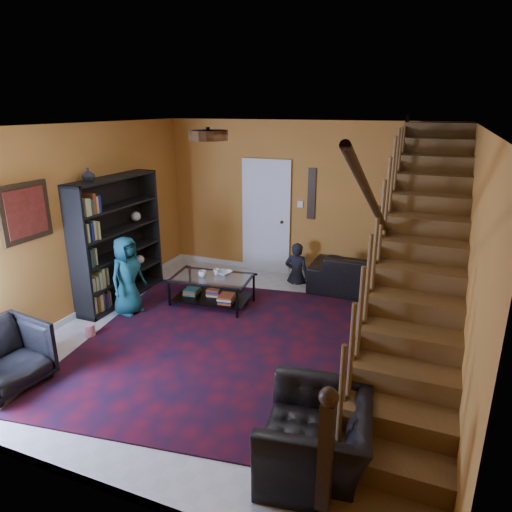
# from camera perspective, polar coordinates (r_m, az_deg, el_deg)

# --- Properties ---
(floor) EXTENTS (5.50, 5.50, 0.00)m
(floor) POSITION_cam_1_polar(r_m,az_deg,el_deg) (6.27, -1.70, -10.59)
(floor) COLOR beige
(floor) RESTS_ON ground
(room) EXTENTS (5.50, 5.50, 5.50)m
(room) POSITION_cam_1_polar(r_m,az_deg,el_deg) (7.86, -6.73, -4.10)
(room) COLOR orange
(room) RESTS_ON ground
(staircase) EXTENTS (0.95, 5.02, 3.18)m
(staircase) POSITION_cam_1_polar(r_m,az_deg,el_deg) (5.27, 19.77, -0.78)
(staircase) COLOR brown
(staircase) RESTS_ON floor
(bookshelf) EXTENTS (0.35, 1.80, 2.00)m
(bookshelf) POSITION_cam_1_polar(r_m,az_deg,el_deg) (7.57, -16.82, 1.67)
(bookshelf) COLOR black
(bookshelf) RESTS_ON floor
(door) EXTENTS (0.82, 0.05, 2.05)m
(door) POSITION_cam_1_polar(r_m,az_deg,el_deg) (8.51, 1.28, 4.68)
(door) COLOR silver
(door) RESTS_ON floor
(framed_picture) EXTENTS (0.04, 0.74, 0.74)m
(framed_picture) POSITION_cam_1_polar(r_m,az_deg,el_deg) (6.45, -26.86, 4.90)
(framed_picture) COLOR maroon
(framed_picture) RESTS_ON room
(wall_hanging) EXTENTS (0.14, 0.03, 0.90)m
(wall_hanging) POSITION_cam_1_polar(r_m,az_deg,el_deg) (8.16, 6.96, 7.71)
(wall_hanging) COLOR black
(wall_hanging) RESTS_ON room
(ceiling_fixture) EXTENTS (0.40, 0.40, 0.10)m
(ceiling_fixture) POSITION_cam_1_polar(r_m,az_deg,el_deg) (4.78, -6.00, 14.78)
(ceiling_fixture) COLOR #3F2814
(ceiling_fixture) RESTS_ON room
(rug) EXTENTS (4.02, 4.45, 0.02)m
(rug) POSITION_cam_1_polar(r_m,az_deg,el_deg) (6.20, -4.81, -10.88)
(rug) COLOR #450C18
(rug) RESTS_ON floor
(sofa) EXTENTS (2.32, 0.93, 0.67)m
(sofa) POSITION_cam_1_polar(r_m,az_deg,el_deg) (7.83, 15.34, -2.49)
(sofa) COLOR black
(sofa) RESTS_ON floor
(armchair_left) EXTENTS (0.90, 0.88, 0.73)m
(armchair_left) POSITION_cam_1_polar(r_m,az_deg,el_deg) (5.91, -28.87, -10.94)
(armchair_left) COLOR black
(armchair_left) RESTS_ON floor
(armchair_right) EXTENTS (1.04, 1.15, 0.67)m
(armchair_right) POSITION_cam_1_polar(r_m,az_deg,el_deg) (4.21, 7.51, -21.54)
(armchair_right) COLOR black
(armchair_right) RESTS_ON floor
(person_adult_a) EXTENTS (0.44, 0.29, 1.19)m
(person_adult_a) POSITION_cam_1_polar(r_m,az_deg,el_deg) (8.21, 5.08, -2.34)
(person_adult_a) COLOR black
(person_adult_a) RESTS_ON sofa
(person_adult_b) EXTENTS (0.63, 0.50, 1.29)m
(person_adult_b) POSITION_cam_1_polar(r_m,az_deg,el_deg) (7.92, 15.31, -3.33)
(person_adult_b) COLOR black
(person_adult_b) RESTS_ON sofa
(person_child) EXTENTS (0.49, 0.65, 1.21)m
(person_child) POSITION_cam_1_polar(r_m,az_deg,el_deg) (7.08, -15.81, -2.41)
(person_child) COLOR #164556
(person_child) RESTS_ON armchair_left
(coffee_table) EXTENTS (1.31, 0.86, 0.47)m
(coffee_table) POSITION_cam_1_polar(r_m,az_deg,el_deg) (7.27, -5.54, -4.08)
(coffee_table) COLOR black
(coffee_table) RESTS_ON floor
(cup_a) EXTENTS (0.14, 0.14, 0.10)m
(cup_a) POSITION_cam_1_polar(r_m,az_deg,el_deg) (7.19, -6.70, -2.24)
(cup_a) COLOR #999999
(cup_a) RESTS_ON coffee_table
(cup_b) EXTENTS (0.12, 0.12, 0.10)m
(cup_b) POSITION_cam_1_polar(r_m,az_deg,el_deg) (7.26, -4.95, -2.00)
(cup_b) COLOR #999999
(cup_b) RESTS_ON coffee_table
(bowl) EXTENTS (0.28, 0.28, 0.06)m
(bowl) POSITION_cam_1_polar(r_m,az_deg,el_deg) (7.27, -4.01, -2.12)
(bowl) COLOR #999999
(bowl) RESTS_ON coffee_table
(vase) EXTENTS (0.18, 0.18, 0.19)m
(vase) POSITION_cam_1_polar(r_m,az_deg,el_deg) (6.96, -20.23, 9.50)
(vase) COLOR #999999
(vase) RESTS_ON bookshelf
(popcorn_bucket) EXTENTS (0.18, 0.18, 0.16)m
(popcorn_bucket) POSITION_cam_1_polar(r_m,az_deg,el_deg) (6.73, -20.06, -8.68)
(popcorn_bucket) COLOR red
(popcorn_bucket) RESTS_ON rug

